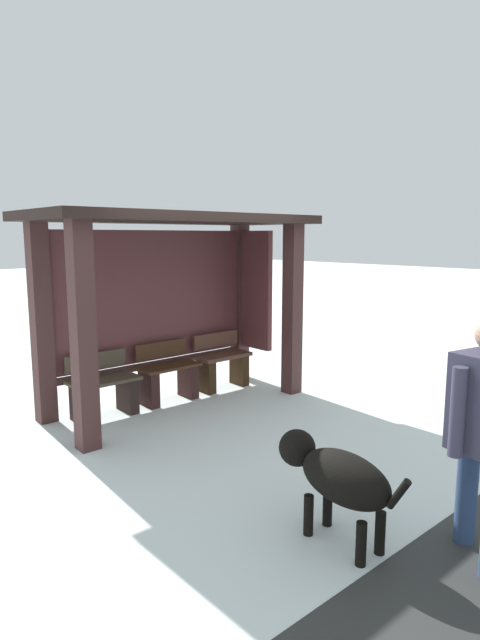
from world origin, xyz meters
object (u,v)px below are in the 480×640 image
object	(u,v)px
bus_shelter	(175,271)
bench_left_inside	(104,391)
bench_center_inside	(168,377)
bench_right_inside	(222,364)
dog	(336,475)

from	to	relation	value
bus_shelter	bench_left_inside	xyz separation A→B (m)	(-0.97, 0.09, -1.36)
bus_shelter	bench_center_inside	size ratio (longest dim) A/B	4.34
bench_right_inside	dog	distance (m)	3.83
bench_center_inside	dog	size ratio (longest dim) A/B	0.73
bench_right_inside	dog	xyz separation A→B (m)	(-1.78, -3.39, 0.14)
bench_left_inside	bench_center_inside	xyz separation A→B (m)	(0.89, -0.00, 0.01)
bench_left_inside	dog	size ratio (longest dim) A/B	0.73
dog	bench_right_inside	bearing A→B (deg)	62.33
bench_left_inside	bench_right_inside	world-z (taller)	bench_right_inside
bench_center_inside	bench_right_inside	bearing A→B (deg)	-0.13
bench_center_inside	bus_shelter	bearing A→B (deg)	-48.30
bench_left_inside	dog	bearing A→B (deg)	-89.90
bench_right_inside	bus_shelter	bearing A→B (deg)	-173.62
bench_left_inside	bench_right_inside	xyz separation A→B (m)	(1.78, -0.00, 0.03)
bench_left_inside	dog	xyz separation A→B (m)	(0.01, -3.39, 0.16)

